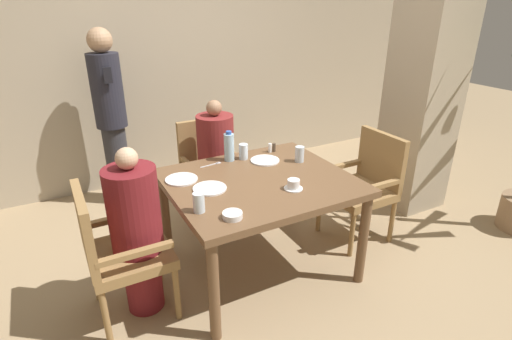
# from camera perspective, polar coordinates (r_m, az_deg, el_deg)

# --- Properties ---
(ground_plane) EXTENTS (16.00, 16.00, 0.00)m
(ground_plane) POSITION_cam_1_polar(r_m,az_deg,el_deg) (3.21, 0.48, -13.66)
(ground_plane) COLOR #9E8460
(wall_back) EXTENTS (8.00, 0.06, 2.80)m
(wall_back) POSITION_cam_1_polar(r_m,az_deg,el_deg) (4.49, -12.63, 16.10)
(wall_back) COLOR tan
(wall_back) RESTS_ON ground_plane
(pillar_stone) EXTENTS (0.52, 0.52, 2.70)m
(pillar_stone) POSITION_cam_1_polar(r_m,az_deg,el_deg) (4.03, 23.32, 13.27)
(pillar_stone) COLOR tan
(pillar_stone) RESTS_ON ground_plane
(dining_table) EXTENTS (1.27, 1.09, 0.76)m
(dining_table) POSITION_cam_1_polar(r_m,az_deg,el_deg) (2.86, 0.52, -2.93)
(dining_table) COLOR brown
(dining_table) RESTS_ON ground_plane
(chair_left_side) EXTENTS (0.50, 0.50, 0.92)m
(chair_left_side) POSITION_cam_1_polar(r_m,az_deg,el_deg) (2.67, -19.40, -10.49)
(chair_left_side) COLOR olive
(chair_left_side) RESTS_ON ground_plane
(diner_in_left_chair) EXTENTS (0.32, 0.32, 1.15)m
(diner_in_left_chair) POSITION_cam_1_polar(r_m,az_deg,el_deg) (2.64, -16.67, -8.36)
(diner_in_left_chair) COLOR maroon
(diner_in_left_chair) RESTS_ON ground_plane
(chair_far_side) EXTENTS (0.50, 0.50, 0.92)m
(chair_far_side) POSITION_cam_1_polar(r_m,az_deg,el_deg) (3.70, -6.47, 0.57)
(chair_far_side) COLOR olive
(chair_far_side) RESTS_ON ground_plane
(diner_in_far_chair) EXTENTS (0.32, 0.32, 1.16)m
(diner_in_far_chair) POSITION_cam_1_polar(r_m,az_deg,el_deg) (3.54, -5.68, 1.07)
(diner_in_far_chair) COLOR maroon
(diner_in_far_chair) RESTS_ON ground_plane
(chair_right_side) EXTENTS (0.50, 0.50, 0.92)m
(chair_right_side) POSITION_cam_1_polar(r_m,az_deg,el_deg) (3.49, 15.37, -1.63)
(chair_right_side) COLOR olive
(chair_right_side) RESTS_ON ground_plane
(standing_host) EXTENTS (0.29, 0.32, 1.70)m
(standing_host) POSITION_cam_1_polar(r_m,az_deg,el_deg) (4.06, -20.04, 7.47)
(standing_host) COLOR #2D2D33
(standing_host) RESTS_ON ground_plane
(plate_main_left) EXTENTS (0.23, 0.23, 0.01)m
(plate_main_left) POSITION_cam_1_polar(r_m,az_deg,el_deg) (2.85, -10.60, -1.32)
(plate_main_left) COLOR white
(plate_main_left) RESTS_ON dining_table
(plate_main_right) EXTENTS (0.23, 0.23, 0.01)m
(plate_main_right) POSITION_cam_1_polar(r_m,az_deg,el_deg) (3.13, 1.29, 1.38)
(plate_main_right) COLOR white
(plate_main_right) RESTS_ON dining_table
(plate_dessert_center) EXTENTS (0.23, 0.23, 0.01)m
(plate_dessert_center) POSITION_cam_1_polar(r_m,az_deg,el_deg) (2.69, -6.63, -2.62)
(plate_dessert_center) COLOR white
(plate_dessert_center) RESTS_ON dining_table
(teacup_with_saucer) EXTENTS (0.13, 0.13, 0.07)m
(teacup_with_saucer) POSITION_cam_1_polar(r_m,az_deg,el_deg) (2.68, 5.37, -2.13)
(teacup_with_saucer) COLOR white
(teacup_with_saucer) RESTS_ON dining_table
(bowl_small) EXTENTS (0.12, 0.12, 0.04)m
(bowl_small) POSITION_cam_1_polar(r_m,az_deg,el_deg) (2.34, -3.39, -6.46)
(bowl_small) COLOR white
(bowl_small) RESTS_ON dining_table
(water_bottle) EXTENTS (0.08, 0.08, 0.24)m
(water_bottle) POSITION_cam_1_polar(r_m,az_deg,el_deg) (3.11, -3.87, 3.32)
(water_bottle) COLOR #A3C6DB
(water_bottle) RESTS_ON dining_table
(glass_tall_near) EXTENTS (0.07, 0.07, 0.12)m
(glass_tall_near) POSITION_cam_1_polar(r_m,az_deg,el_deg) (2.40, -8.17, -4.62)
(glass_tall_near) COLOR silver
(glass_tall_near) RESTS_ON dining_table
(glass_tall_mid) EXTENTS (0.07, 0.07, 0.12)m
(glass_tall_mid) POSITION_cam_1_polar(r_m,az_deg,el_deg) (3.15, -1.81, 2.65)
(glass_tall_mid) COLOR silver
(glass_tall_mid) RESTS_ON dining_table
(glass_tall_far) EXTENTS (0.07, 0.07, 0.12)m
(glass_tall_far) POSITION_cam_1_polar(r_m,az_deg,el_deg) (3.12, 6.24, 2.27)
(glass_tall_far) COLOR silver
(glass_tall_far) RESTS_ON dining_table
(salt_shaker) EXTENTS (0.03, 0.03, 0.07)m
(salt_shaker) POSITION_cam_1_polar(r_m,az_deg,el_deg) (3.30, 2.00, 3.17)
(salt_shaker) COLOR white
(salt_shaker) RESTS_ON dining_table
(pepper_shaker) EXTENTS (0.03, 0.03, 0.07)m
(pepper_shaker) POSITION_cam_1_polar(r_m,az_deg,el_deg) (3.32, 2.59, 3.25)
(pepper_shaker) COLOR #4C3D2D
(pepper_shaker) RESTS_ON dining_table
(fork_beside_plate) EXTENTS (0.18, 0.04, 0.00)m
(fork_beside_plate) POSITION_cam_1_polar(r_m,az_deg,el_deg) (3.08, -6.19, 0.81)
(fork_beside_plate) COLOR silver
(fork_beside_plate) RESTS_ON dining_table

